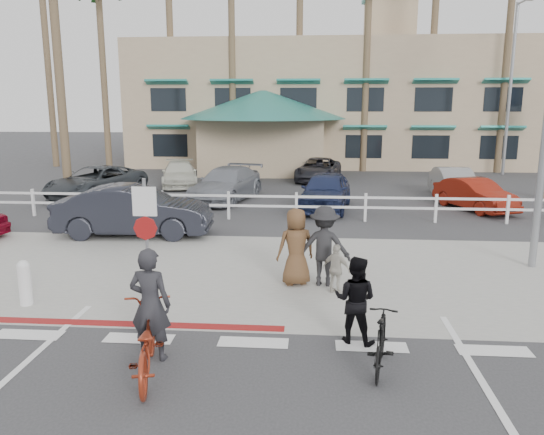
# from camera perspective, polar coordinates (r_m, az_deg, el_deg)

# --- Properties ---
(ground) EXTENTS (140.00, 140.00, 0.00)m
(ground) POSITION_cam_1_polar(r_m,az_deg,el_deg) (8.78, -2.48, -15.04)
(ground) COLOR #333335
(sidewalk_plaza) EXTENTS (22.00, 7.00, 0.01)m
(sidewalk_plaza) POSITION_cam_1_polar(r_m,az_deg,el_deg) (12.93, -0.06, -5.94)
(sidewalk_plaza) COLOR gray
(sidewalk_plaza) RESTS_ON ground
(cross_street) EXTENTS (40.00, 5.00, 0.01)m
(cross_street) POSITION_cam_1_polar(r_m,az_deg,el_deg) (16.77, 1.02, -1.74)
(cross_street) COLOR #333335
(cross_street) RESTS_ON ground
(parking_lot) EXTENTS (50.00, 16.00, 0.01)m
(parking_lot) POSITION_cam_1_polar(r_m,az_deg,el_deg) (26.08, 2.30, 3.22)
(parking_lot) COLOR #333335
(parking_lot) RESTS_ON ground
(curb_red) EXTENTS (7.00, 0.25, 0.02)m
(curb_red) POSITION_cam_1_polar(r_m,az_deg,el_deg) (10.58, -18.30, -10.73)
(curb_red) COLOR maroon
(curb_red) RESTS_ON ground
(rail_fence) EXTENTS (29.40, 0.16, 1.00)m
(rail_fence) POSITION_cam_1_polar(r_m,az_deg,el_deg) (18.60, 2.94, 1.19)
(rail_fence) COLOR silver
(rail_fence) RESTS_ON ground
(building) EXTENTS (28.00, 16.00, 11.30)m
(building) POSITION_cam_1_polar(r_m,az_deg,el_deg) (38.81, 6.20, 14.41)
(building) COLOR tan
(building) RESTS_ON ground
(sign_post) EXTENTS (0.50, 0.10, 2.90)m
(sign_post) POSITION_cam_1_polar(r_m,az_deg,el_deg) (10.79, -13.34, -1.94)
(sign_post) COLOR gray
(sign_post) RESTS_ON ground
(bollard_0) EXTENTS (0.26, 0.26, 0.95)m
(bollard_0) POSITION_cam_1_polar(r_m,az_deg,el_deg) (11.88, -25.04, -6.38)
(bollard_0) COLOR silver
(bollard_0) RESTS_ON ground
(streetlight_1) EXTENTS (0.60, 2.00, 9.50)m
(streetlight_1) POSITION_cam_1_polar(r_m,az_deg,el_deg) (33.63, 24.22, 12.29)
(streetlight_1) COLOR gray
(streetlight_1) RESTS_ON ground
(palm_0) EXTENTS (4.00, 4.00, 15.00)m
(palm_0) POSITION_cam_1_polar(r_m,az_deg,el_deg) (37.95, -23.09, 16.41)
(palm_0) COLOR #173D1A
(palm_0) RESTS_ON ground
(palm_1) EXTENTS (4.00, 4.00, 13.00)m
(palm_1) POSITION_cam_1_polar(r_m,az_deg,el_deg) (35.33, -17.74, 15.55)
(palm_1) COLOR #173D1A
(palm_1) RESTS_ON ground
(palm_2) EXTENTS (4.00, 4.00, 16.00)m
(palm_2) POSITION_cam_1_polar(r_m,az_deg,el_deg) (35.16, -10.89, 18.37)
(palm_2) COLOR #173D1A
(palm_2) RESTS_ON ground
(palm_3) EXTENTS (4.00, 4.00, 14.00)m
(palm_3) POSITION_cam_1_polar(r_m,az_deg,el_deg) (33.27, -4.32, 17.18)
(palm_3) COLOR #173D1A
(palm_3) RESTS_ON ground
(palm_4) EXTENTS (4.00, 4.00, 15.00)m
(palm_4) POSITION_cam_1_polar(r_m,az_deg,el_deg) (33.95, 2.97, 17.94)
(palm_4) COLOR #173D1A
(palm_4) RESTS_ON ground
(palm_5) EXTENTS (4.00, 4.00, 13.00)m
(palm_5) POSITION_cam_1_polar(r_m,az_deg,el_deg) (32.99, 10.15, 16.21)
(palm_5) COLOR #173D1A
(palm_5) RESTS_ON ground
(palm_6) EXTENTS (4.00, 4.00, 17.00)m
(palm_6) POSITION_cam_1_polar(r_m,az_deg,el_deg) (34.77, 17.06, 18.98)
(palm_6) COLOR #173D1A
(palm_6) RESTS_ON ground
(palm_7) EXTENTS (4.00, 4.00, 14.00)m
(palm_7) POSITION_cam_1_polar(r_m,az_deg,el_deg) (34.69, 23.99, 16.01)
(palm_7) COLOR #173D1A
(palm_7) RESTS_ON ground
(palm_10) EXTENTS (4.00, 4.00, 12.00)m
(palm_10) POSITION_cam_1_polar(r_m,az_deg,el_deg) (25.35, -22.05, 15.73)
(palm_10) COLOR #173D1A
(palm_10) RESTS_ON ground
(bike_red) EXTENTS (1.13, 2.12, 1.06)m
(bike_red) POSITION_cam_1_polar(r_m,az_deg,el_deg) (8.31, -13.41, -12.95)
(bike_red) COLOR maroon
(bike_red) RESTS_ON ground
(rider_red) EXTENTS (0.72, 0.51, 1.84)m
(rider_red) POSITION_cam_1_polar(r_m,az_deg,el_deg) (8.66, -12.96, -9.10)
(rider_red) COLOR #242428
(rider_red) RESTS_ON ground
(bike_black) EXTENTS (0.72, 1.58, 0.92)m
(bike_black) POSITION_cam_1_polar(r_m,az_deg,el_deg) (8.45, 11.65, -12.96)
(bike_black) COLOR black
(bike_black) RESTS_ON ground
(rider_black) EXTENTS (0.89, 0.79, 1.52)m
(rider_black) POSITION_cam_1_polar(r_m,az_deg,el_deg) (9.18, 8.94, -8.74)
(rider_black) COLOR black
(rider_black) RESTS_ON ground
(pedestrian_a) EXTENTS (1.23, 0.79, 1.81)m
(pedestrian_a) POSITION_cam_1_polar(r_m,az_deg,el_deg) (11.89, 5.64, -3.08)
(pedestrian_a) COLOR black
(pedestrian_a) RESTS_ON ground
(pedestrian_child) EXTENTS (0.69, 0.54, 1.09)m
(pedestrian_child) POSITION_cam_1_polar(r_m,az_deg,el_deg) (11.48, 6.94, -5.53)
(pedestrian_child) COLOR #B1AB9E
(pedestrian_child) RESTS_ON ground
(pedestrian_b) EXTENTS (1.00, 0.81, 1.76)m
(pedestrian_b) POSITION_cam_1_polar(r_m,az_deg,el_deg) (11.89, 2.59, -3.17)
(pedestrian_b) COLOR brown
(pedestrian_b) RESTS_ON ground
(car_white_sedan) EXTENTS (4.82, 1.91, 1.56)m
(car_white_sedan) POSITION_cam_1_polar(r_m,az_deg,el_deg) (16.92, -14.63, 0.69)
(car_white_sedan) COLOR black
(car_white_sedan) RESTS_ON ground
(lot_car_0) EXTENTS (3.75, 5.40, 1.37)m
(lot_car_0) POSITION_cam_1_polar(r_m,az_deg,el_deg) (24.44, -18.41, 3.63)
(lot_car_0) COLOR #2A2F34
(lot_car_0) RESTS_ON ground
(lot_car_1) EXTENTS (3.04, 5.12, 1.39)m
(lot_car_1) POSITION_cam_1_polar(r_m,az_deg,el_deg) (22.63, -4.92, 3.61)
(lot_car_1) COLOR gray
(lot_car_1) RESTS_ON ground
(lot_car_2) EXTENTS (2.33, 4.48, 1.46)m
(lot_car_2) POSITION_cam_1_polar(r_m,az_deg,el_deg) (20.62, 5.77, 2.86)
(lot_car_2) COLOR #1B2448
(lot_car_2) RESTS_ON ground
(lot_car_3) EXTENTS (2.63, 3.90, 1.22)m
(lot_car_3) POSITION_cam_1_polar(r_m,az_deg,el_deg) (21.87, 21.00, 2.32)
(lot_car_3) COLOR maroon
(lot_car_3) RESTS_ON ground
(lot_car_4) EXTENTS (2.64, 4.44, 1.21)m
(lot_car_4) POSITION_cam_1_polar(r_m,az_deg,el_deg) (27.00, -9.91, 4.64)
(lot_car_4) COLOR silver
(lot_car_4) RESTS_ON ground
(lot_car_5) EXTENTS (2.69, 4.66, 1.22)m
(lot_car_5) POSITION_cam_1_polar(r_m,az_deg,el_deg) (28.43, 5.02, 5.15)
(lot_car_5) COLOR #26262C
(lot_car_5) RESTS_ON ground
(lot_car_6) EXTENTS (1.49, 3.98, 1.30)m
(lot_car_6) POSITION_cam_1_polar(r_m,az_deg,el_deg) (24.45, 19.03, 3.51)
(lot_car_6) COLOR gray
(lot_car_6) RESTS_ON ground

